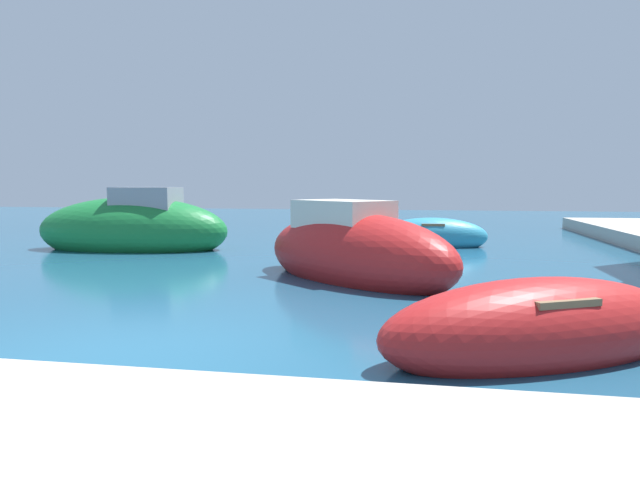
% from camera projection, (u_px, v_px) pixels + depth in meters
% --- Properties ---
extents(ground, '(80.00, 80.00, 0.00)m').
position_uv_depth(ground, '(122.00, 350.00, 7.10)').
color(ground, '#1E5170').
extents(quay_promenade, '(44.00, 32.00, 0.50)m').
position_uv_depth(quay_promenade, '(486.00, 358.00, 5.94)').
color(quay_promenade, '#ADA89E').
rests_on(quay_promenade, ground).
extents(moored_boat_0, '(3.78, 1.74, 1.23)m').
position_uv_depth(moored_boat_0, '(431.00, 236.00, 18.88)').
color(moored_boat_0, teal).
rests_on(moored_boat_0, ground).
extents(moored_boat_3, '(6.25, 2.83, 2.43)m').
position_uv_depth(moored_boat_3, '(134.00, 229.00, 18.03)').
color(moored_boat_3, '#197233').
rests_on(moored_boat_3, ground).
extents(moored_boat_4, '(5.47, 5.10, 2.12)m').
position_uv_depth(moored_boat_4, '(355.00, 253.00, 12.37)').
color(moored_boat_4, '#B21E1E').
rests_on(moored_boat_4, ground).
extents(moored_boat_5, '(4.23, 3.09, 1.23)m').
position_uv_depth(moored_boat_5, '(537.00, 329.00, 6.75)').
color(moored_boat_5, '#B21E1E').
rests_on(moored_boat_5, ground).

